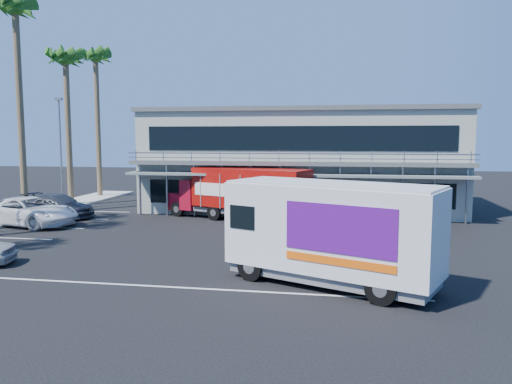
# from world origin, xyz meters

# --- Properties ---
(ground) EXTENTS (120.00, 120.00, 0.00)m
(ground) POSITION_xyz_m (0.00, 0.00, 0.00)
(ground) COLOR black
(ground) RESTS_ON ground
(building) EXTENTS (22.40, 12.00, 7.30)m
(building) POSITION_xyz_m (3.00, 14.94, 3.66)
(building) COLOR #969B8E
(building) RESTS_ON ground
(curb_strip) EXTENTS (3.00, 32.00, 0.16)m
(curb_strip) POSITION_xyz_m (-15.00, 6.00, 0.08)
(curb_strip) COLOR #A5A399
(curb_strip) RESTS_ON ground
(palm_d) EXTENTS (2.80, 2.80, 14.75)m
(palm_d) POSITION_xyz_m (-15.20, 8.00, 12.80)
(palm_d) COLOR brown
(palm_d) RESTS_ON ground
(palm_e) EXTENTS (2.80, 2.80, 12.25)m
(palm_e) POSITION_xyz_m (-14.70, 13.00, 10.57)
(palm_e) COLOR brown
(palm_e) RESTS_ON ground
(palm_f) EXTENTS (2.80, 2.80, 13.25)m
(palm_f) POSITION_xyz_m (-15.10, 18.50, 11.47)
(palm_f) COLOR brown
(palm_f) RESTS_ON ground
(light_pole_far) EXTENTS (0.50, 0.25, 8.09)m
(light_pole_far) POSITION_xyz_m (-14.20, 11.00, 4.50)
(light_pole_far) COLOR gray
(light_pole_far) RESTS_ON ground
(red_truck) EXTENTS (10.00, 5.69, 3.32)m
(red_truck) POSITION_xyz_m (-0.32, 8.60, 1.82)
(red_truck) COLOR maroon
(red_truck) RESTS_ON ground
(white_van) EXTENTS (7.94, 5.38, 3.68)m
(white_van) POSITION_xyz_m (5.62, -4.74, 1.95)
(white_van) COLOR silver
(white_van) RESTS_ON ground
(parked_car_c) EXTENTS (6.63, 4.11, 1.71)m
(parked_car_c) POSITION_xyz_m (-12.50, 4.40, 0.86)
(parked_car_c) COLOR white
(parked_car_c) RESTS_ON ground
(parked_car_d) EXTENTS (5.72, 3.51, 1.55)m
(parked_car_d) POSITION_xyz_m (-12.50, 7.51, 0.77)
(parked_car_d) COLOR #2A2F39
(parked_car_d) RESTS_ON ground
(parked_car_e) EXTENTS (4.40, 2.45, 1.41)m
(parked_car_e) POSITION_xyz_m (-12.50, 7.20, 0.71)
(parked_car_e) COLOR slate
(parked_car_e) RESTS_ON ground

